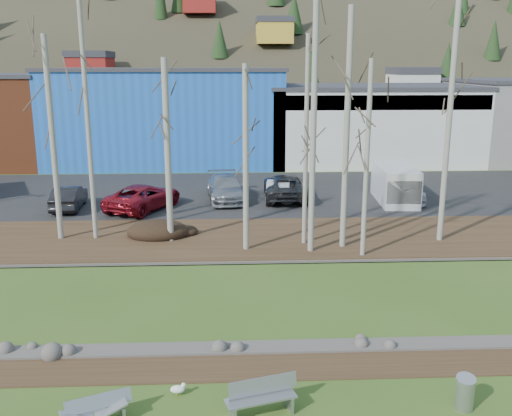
{
  "coord_description": "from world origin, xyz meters",
  "views": [
    {
      "loc": [
        -0.5,
        -12.95,
        8.57
      ],
      "look_at": [
        0.6,
        11.12,
        2.5
      ],
      "focal_mm": 40.0,
      "sensor_mm": 36.0,
      "label": 1
    }
  ],
  "objects_px": {
    "bench_intact": "(261,397)",
    "car_1": "(144,197)",
    "bench_damaged": "(95,411)",
    "van_white": "(396,185)",
    "car_0": "(69,197)",
    "car_2": "(226,188)",
    "litter_bin": "(465,394)",
    "car_3": "(279,189)",
    "car_5": "(401,188)",
    "seagull": "(178,389)",
    "car_4": "(285,187)"
  },
  "relations": [
    {
      "from": "bench_damaged",
      "to": "car_2",
      "type": "height_order",
      "value": "car_2"
    },
    {
      "from": "litter_bin",
      "to": "car_1",
      "type": "relative_size",
      "value": 0.15
    },
    {
      "from": "litter_bin",
      "to": "van_white",
      "type": "height_order",
      "value": "van_white"
    },
    {
      "from": "litter_bin",
      "to": "van_white",
      "type": "xyz_separation_m",
      "value": [
        4.47,
        21.95,
        0.85
      ]
    },
    {
      "from": "bench_intact",
      "to": "car_1",
      "type": "xyz_separation_m",
      "value": [
        -5.93,
        20.75,
        0.45
      ]
    },
    {
      "from": "car_1",
      "to": "van_white",
      "type": "bearing_deg",
      "value": -149.41
    },
    {
      "from": "bench_damaged",
      "to": "van_white",
      "type": "bearing_deg",
      "value": 34.98
    },
    {
      "from": "car_4",
      "to": "litter_bin",
      "type": "bearing_deg",
      "value": 97.9
    },
    {
      "from": "car_0",
      "to": "litter_bin",
      "type": "bearing_deg",
      "value": 123.14
    },
    {
      "from": "bench_damaged",
      "to": "car_3",
      "type": "xyz_separation_m",
      "value": [
        6.43,
        23.14,
        0.45
      ]
    },
    {
      "from": "car_4",
      "to": "car_5",
      "type": "distance_m",
      "value": 7.44
    },
    {
      "from": "seagull",
      "to": "car_2",
      "type": "distance_m",
      "value": 22.07
    },
    {
      "from": "car_0",
      "to": "car_1",
      "type": "relative_size",
      "value": 0.78
    },
    {
      "from": "bench_intact",
      "to": "litter_bin",
      "type": "distance_m",
      "value": 5.19
    },
    {
      "from": "car_2",
      "to": "car_5",
      "type": "relative_size",
      "value": 1.03
    },
    {
      "from": "car_5",
      "to": "litter_bin",
      "type": "bearing_deg",
      "value": -99.85
    },
    {
      "from": "car_1",
      "to": "car_5",
      "type": "xyz_separation_m",
      "value": [
        16.14,
        1.76,
        0.0
      ]
    },
    {
      "from": "car_0",
      "to": "car_3",
      "type": "relative_size",
      "value": 1.04
    },
    {
      "from": "bench_damaged",
      "to": "van_white",
      "type": "xyz_separation_m",
      "value": [
        13.74,
        22.17,
        0.9
      ]
    },
    {
      "from": "bench_intact",
      "to": "car_3",
      "type": "xyz_separation_m",
      "value": [
        2.36,
        22.87,
        0.36
      ]
    },
    {
      "from": "car_1",
      "to": "seagull",
      "type": "bearing_deg",
      "value": 127.04
    },
    {
      "from": "litter_bin",
      "to": "car_2",
      "type": "relative_size",
      "value": 0.15
    },
    {
      "from": "car_4",
      "to": "car_5",
      "type": "relative_size",
      "value": 1.08
    },
    {
      "from": "bench_damaged",
      "to": "car_4",
      "type": "height_order",
      "value": "car_4"
    },
    {
      "from": "bench_damaged",
      "to": "van_white",
      "type": "relative_size",
      "value": 0.32
    },
    {
      "from": "seagull",
      "to": "van_white",
      "type": "distance_m",
      "value": 24.13
    },
    {
      "from": "car_4",
      "to": "car_0",
      "type": "bearing_deg",
      "value": 10.81
    },
    {
      "from": "car_2",
      "to": "van_white",
      "type": "distance_m",
      "value": 10.75
    },
    {
      "from": "bench_intact",
      "to": "litter_bin",
      "type": "relative_size",
      "value": 2.3
    },
    {
      "from": "car_2",
      "to": "car_3",
      "type": "height_order",
      "value": "car_2"
    },
    {
      "from": "car_0",
      "to": "car_1",
      "type": "xyz_separation_m",
      "value": [
        4.5,
        -0.31,
        0.06
      ]
    },
    {
      "from": "litter_bin",
      "to": "seagull",
      "type": "distance_m",
      "value": 7.44
    },
    {
      "from": "car_1",
      "to": "car_4",
      "type": "relative_size",
      "value": 0.96
    },
    {
      "from": "litter_bin",
      "to": "car_3",
      "type": "relative_size",
      "value": 0.2
    },
    {
      "from": "van_white",
      "to": "bench_intact",
      "type": "bearing_deg",
      "value": -109.79
    },
    {
      "from": "seagull",
      "to": "car_2",
      "type": "xyz_separation_m",
      "value": [
        1.15,
        22.03,
        0.74
      ]
    },
    {
      "from": "car_2",
      "to": "car_3",
      "type": "relative_size",
      "value": 1.32
    },
    {
      "from": "bench_intact",
      "to": "car_0",
      "type": "distance_m",
      "value": 23.5
    },
    {
      "from": "bench_damaged",
      "to": "car_1",
      "type": "distance_m",
      "value": 21.1
    },
    {
      "from": "bench_intact",
      "to": "car_5",
      "type": "bearing_deg",
      "value": 49.41
    },
    {
      "from": "car_0",
      "to": "car_5",
      "type": "distance_m",
      "value": 20.68
    },
    {
      "from": "bench_intact",
      "to": "van_white",
      "type": "height_order",
      "value": "van_white"
    },
    {
      "from": "car_2",
      "to": "car_5",
      "type": "distance_m",
      "value": 11.25
    },
    {
      "from": "car_3",
      "to": "bench_intact",
      "type": "bearing_deg",
      "value": 91.03
    },
    {
      "from": "van_white",
      "to": "car_3",
      "type": "bearing_deg",
      "value": 176.46
    },
    {
      "from": "litter_bin",
      "to": "car_2",
      "type": "distance_m",
      "value": 23.81
    },
    {
      "from": "litter_bin",
      "to": "car_3",
      "type": "bearing_deg",
      "value": 97.06
    },
    {
      "from": "car_0",
      "to": "van_white",
      "type": "bearing_deg",
      "value": 179.06
    },
    {
      "from": "seagull",
      "to": "car_0",
      "type": "relative_size",
      "value": 0.11
    },
    {
      "from": "litter_bin",
      "to": "van_white",
      "type": "relative_size",
      "value": 0.16
    }
  ]
}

